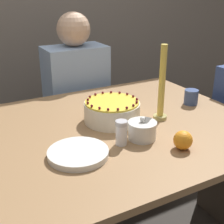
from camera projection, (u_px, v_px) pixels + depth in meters
dining_table at (99, 149)px, 1.44m from camera, size 1.47×1.06×0.77m
cake at (112, 111)px, 1.46m from camera, size 0.26×0.26×0.11m
sugar_bowl at (142, 130)px, 1.29m from camera, size 0.12×0.12×0.10m
sugar_shaker at (121, 133)px, 1.24m from camera, size 0.05×0.05×0.10m
plate_stack at (78, 153)px, 1.17m from camera, size 0.23×0.23×0.02m
candle at (162, 89)px, 1.44m from camera, size 0.07×0.07×0.36m
cup at (191, 97)px, 1.67m from camera, size 0.07×0.07×0.08m
orange_fruit_0 at (183, 140)px, 1.21m from camera, size 0.08×0.08×0.08m
person_man_blue_shirt at (77, 114)px, 2.17m from camera, size 0.40×0.34×1.21m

